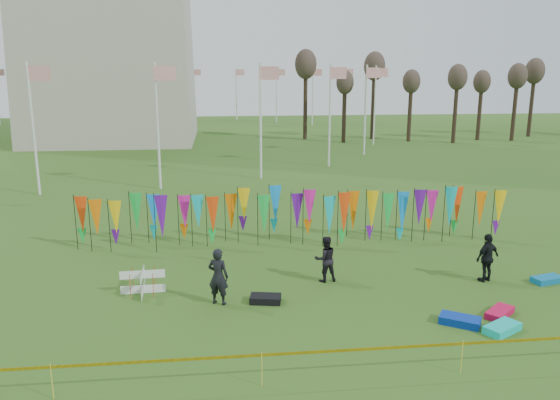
{
  "coord_description": "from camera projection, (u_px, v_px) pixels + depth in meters",
  "views": [
    {
      "loc": [
        -2.94,
        -14.29,
        7.4
      ],
      "look_at": [
        -0.65,
        6.0,
        2.59
      ],
      "focal_mm": 35.0,
      "sensor_mm": 36.0,
      "label": 1
    }
  ],
  "objects": [
    {
      "name": "ground",
      "position": [
        325.0,
        333.0,
        15.85
      ],
      "size": [
        160.0,
        160.0,
        0.0
      ],
      "primitive_type": "plane",
      "color": "#2B4E16",
      "rests_on": "ground"
    },
    {
      "name": "flagpole_ring",
      "position": [
        116.0,
        103.0,
        59.82
      ],
      "size": [
        57.4,
        56.16,
        8.0
      ],
      "color": "silver",
      "rests_on": "ground"
    },
    {
      "name": "banner_row",
      "position": [
        294.0,
        211.0,
        23.86
      ],
      "size": [
        18.64,
        0.64,
        2.36
      ],
      "color": "black",
      "rests_on": "ground"
    },
    {
      "name": "caution_tape_near",
      "position": [
        337.0,
        352.0,
        13.2
      ],
      "size": [
        26.0,
        0.02,
        0.9
      ],
      "color": "#E3BC04",
      "rests_on": "ground"
    },
    {
      "name": "tree_line",
      "position": [
        534.0,
        83.0,
        60.48
      ],
      "size": [
        53.92,
        1.92,
        7.84
      ],
      "color": "#39261C",
      "rests_on": "ground"
    },
    {
      "name": "box_kite",
      "position": [
        143.0,
        282.0,
        18.56
      ],
      "size": [
        0.77,
        0.77,
        0.85
      ],
      "rotation": [
        0.0,
        0.0,
        0.04
      ],
      "color": "red",
      "rests_on": "ground"
    },
    {
      "name": "person_left",
      "position": [
        218.0,
        276.0,
        17.64
      ],
      "size": [
        0.83,
        0.74,
        1.89
      ],
      "primitive_type": "imported",
      "rotation": [
        0.0,
        0.0,
        2.74
      ],
      "color": "black",
      "rests_on": "ground"
    },
    {
      "name": "person_mid",
      "position": [
        325.0,
        259.0,
        19.6
      ],
      "size": [
        0.88,
        0.62,
        1.68
      ],
      "primitive_type": "imported",
      "rotation": [
        0.0,
        0.0,
        3.29
      ],
      "color": "black",
      "rests_on": "ground"
    },
    {
      "name": "person_right",
      "position": [
        487.0,
        258.0,
        19.57
      ],
      "size": [
        1.19,
        0.95,
        1.78
      ],
      "primitive_type": "imported",
      "rotation": [
        0.0,
        0.0,
        3.53
      ],
      "color": "black",
      "rests_on": "ground"
    },
    {
      "name": "kite_bag_turquoise",
      "position": [
        502.0,
        328.0,
        15.89
      ],
      "size": [
        1.29,
        1.07,
        0.23
      ],
      "primitive_type": "cube",
      "rotation": [
        0.0,
        0.0,
        0.52
      ],
      "color": "#0ED2C5",
      "rests_on": "ground"
    },
    {
      "name": "kite_bag_blue",
      "position": [
        460.0,
        321.0,
        16.36
      ],
      "size": [
        1.3,
        1.14,
        0.24
      ],
      "primitive_type": "cube",
      "rotation": [
        0.0,
        0.0,
        -0.58
      ],
      "color": "#0A33AC",
      "rests_on": "ground"
    },
    {
      "name": "kite_bag_red",
      "position": [
        500.0,
        313.0,
        16.94
      ],
      "size": [
        1.2,
        1.13,
        0.21
      ],
      "primitive_type": "cube",
      "rotation": [
        0.0,
        0.0,
        0.71
      ],
      "color": "#D60E44",
      "rests_on": "ground"
    },
    {
      "name": "kite_bag_black",
      "position": [
        265.0,
        299.0,
        17.93
      ],
      "size": [
        1.1,
        0.76,
        0.23
      ],
      "primitive_type": "cube",
      "rotation": [
        0.0,
        0.0,
        -0.19
      ],
      "color": "black",
      "rests_on": "ground"
    },
    {
      "name": "kite_bag_teal",
      "position": [
        547.0,
        280.0,
        19.63
      ],
      "size": [
        1.21,
        0.78,
        0.21
      ],
      "primitive_type": "cube",
      "rotation": [
        0.0,
        0.0,
        0.24
      ],
      "color": "#0C6DA9",
      "rests_on": "ground"
    }
  ]
}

